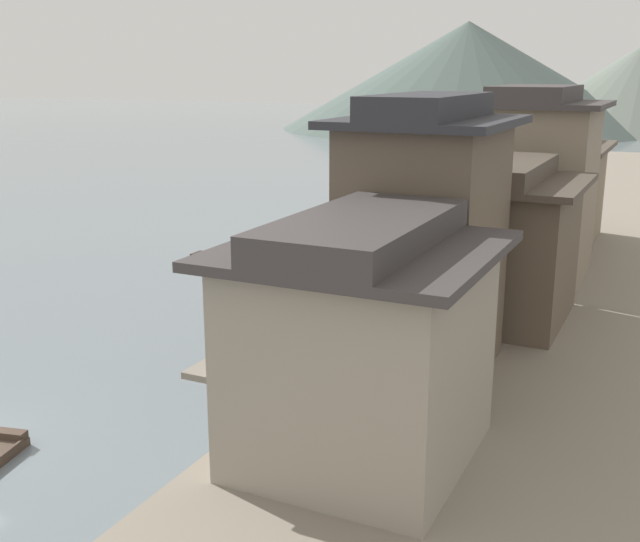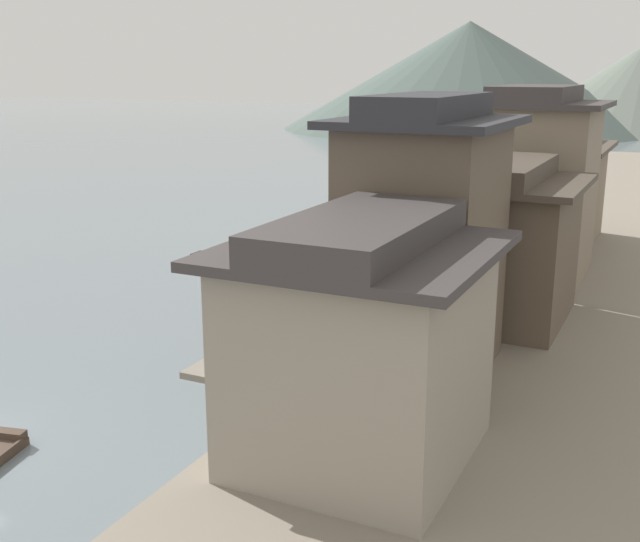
{
  "view_description": "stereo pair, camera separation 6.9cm",
  "coord_description": "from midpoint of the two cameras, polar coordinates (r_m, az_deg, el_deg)",
  "views": [
    {
      "loc": [
        17.78,
        -12.66,
        10.14
      ],
      "look_at": [
        3.35,
        17.27,
        1.39
      ],
      "focal_mm": 43.23,
      "sensor_mm": 36.0,
      "label": 1
    },
    {
      "loc": [
        17.84,
        -12.63,
        10.14
      ],
      "look_at": [
        3.35,
        17.27,
        1.39
      ],
      "focal_mm": 43.23,
      "sensor_mm": 36.0,
      "label": 2
    }
  ],
  "objects": [
    {
      "name": "house_waterfront_far",
      "position": [
        45.21,
        16.68,
        5.89
      ],
      "size": [
        6.09,
        8.22,
        6.14
      ],
      "color": "#7F705B",
      "rests_on": "riverbank_right"
    },
    {
      "name": "boat_moored_third",
      "position": [
        67.39,
        14.97,
        5.78
      ],
      "size": [
        1.59,
        4.78,
        0.65
      ],
      "color": "#423328",
      "rests_on": "ground"
    },
    {
      "name": "house_waterfront_second",
      "position": [
        24.43,
        7.6,
        2.43
      ],
      "size": [
        5.31,
        6.12,
        8.74
      ],
      "color": "brown",
      "rests_on": "riverbank_right"
    },
    {
      "name": "house_waterfront_tall",
      "position": [
        30.51,
        12.63,
        2.14
      ],
      "size": [
        6.8,
        6.86,
        6.14
      ],
      "color": "brown",
      "rests_on": "riverbank_right"
    },
    {
      "name": "boat_midriver_drifting",
      "position": [
        41.97,
        -7.08,
        0.82
      ],
      "size": [
        3.92,
        1.14,
        0.36
      ],
      "color": "#33281E",
      "rests_on": "ground"
    },
    {
      "name": "hill_far_centre",
      "position": [
        139.55,
        10.79,
        14.03
      ],
      "size": [
        63.78,
        63.78,
        18.04
      ],
      "primitive_type": "cone",
      "color": "#4C5B56",
      "rests_on": "ground"
    },
    {
      "name": "house_waterfront_narrow",
      "position": [
        37.4,
        15.21,
        6.29
      ],
      "size": [
        6.59,
        6.47,
        8.74
      ],
      "color": "gray",
      "rests_on": "riverbank_right"
    },
    {
      "name": "house_waterfront_nearest",
      "position": [
        18.92,
        2.99,
        -5.26
      ],
      "size": [
        6.39,
        6.69,
        6.14
      ],
      "color": "gray",
      "rests_on": "riverbank_right"
    },
    {
      "name": "boat_moored_nearest",
      "position": [
        30.39,
        0.96,
        -4.42
      ],
      "size": [
        1.49,
        5.04,
        0.5
      ],
      "color": "#232326",
      "rests_on": "ground"
    },
    {
      "name": "boat_moored_second",
      "position": [
        57.07,
        12.75,
        4.26
      ],
      "size": [
        1.0,
        5.18,
        0.35
      ],
      "color": "#33281E",
      "rests_on": "ground"
    },
    {
      "name": "boat_moored_far",
      "position": [
        48.82,
        2.98,
        2.9
      ],
      "size": [
        3.45,
        4.43,
        0.42
      ],
      "color": "#33281E",
      "rests_on": "ground"
    }
  ]
}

